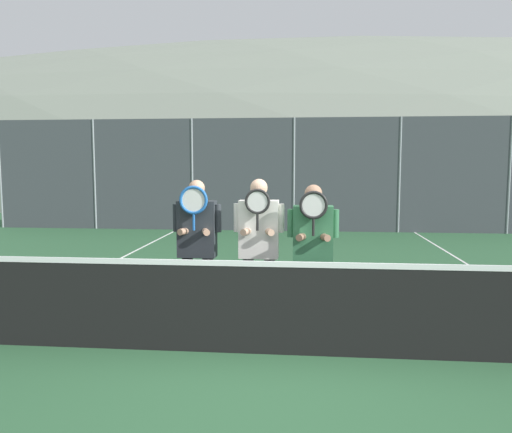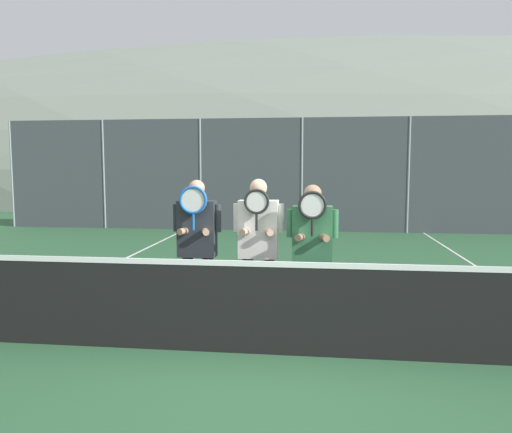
# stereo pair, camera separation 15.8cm
# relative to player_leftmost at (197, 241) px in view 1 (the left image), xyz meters

# --- Properties ---
(ground_plane) EXTENTS (120.00, 120.00, 0.00)m
(ground_plane) POSITION_rel_player_leftmost_xyz_m (0.96, -0.83, -1.04)
(ground_plane) COLOR #2D5B38
(hill_distant) EXTENTS (130.51, 72.51, 25.38)m
(hill_distant) POSITION_rel_player_leftmost_xyz_m (0.96, 49.05, -1.04)
(hill_distant) COLOR gray
(hill_distant) RESTS_ON ground_plane
(clubhouse_building) EXTENTS (19.22, 5.50, 3.38)m
(clubhouse_building) POSITION_rel_player_leftmost_xyz_m (1.33, 17.66, 0.67)
(clubhouse_building) COLOR beige
(clubhouse_building) RESTS_ON ground_plane
(fence_back) EXTENTS (18.22, 0.06, 3.31)m
(fence_back) POSITION_rel_player_leftmost_xyz_m (0.96, 8.90, 0.62)
(fence_back) COLOR gray
(fence_back) RESTS_ON ground_plane
(tennis_net) EXTENTS (9.42, 0.09, 1.07)m
(tennis_net) POSITION_rel_player_leftmost_xyz_m (0.96, -0.83, -0.54)
(tennis_net) COLOR gray
(tennis_net) RESTS_ON ground_plane
(court_line_left_sideline) EXTENTS (0.05, 16.00, 0.01)m
(court_line_left_sideline) POSITION_rel_player_leftmost_xyz_m (-2.54, 2.17, -1.03)
(court_line_left_sideline) COLOR white
(court_line_left_sideline) RESTS_ON ground_plane
(court_line_right_sideline) EXTENTS (0.05, 16.00, 0.01)m
(court_line_right_sideline) POSITION_rel_player_leftmost_xyz_m (4.46, 2.17, -1.03)
(court_line_right_sideline) COLOR white
(court_line_right_sideline) RESTS_ON ground_plane
(player_leftmost) EXTENTS (0.58, 0.34, 1.76)m
(player_leftmost) POSITION_rel_player_leftmost_xyz_m (0.00, 0.00, 0.00)
(player_leftmost) COLOR black
(player_leftmost) RESTS_ON ground_plane
(player_center_left) EXTENTS (0.59, 0.34, 1.77)m
(player_center_left) POSITION_rel_player_leftmost_xyz_m (0.74, -0.02, 0.01)
(player_center_left) COLOR #56565B
(player_center_left) RESTS_ON ground_plane
(player_center_right) EXTENTS (0.58, 0.34, 1.71)m
(player_center_right) POSITION_rel_player_leftmost_xyz_m (1.36, -0.12, -0.02)
(player_center_right) COLOR black
(player_center_right) RESTS_ON ground_plane
(car_far_left) EXTENTS (4.75, 2.01, 1.79)m
(car_far_left) POSITION_rel_player_leftmost_xyz_m (-4.72, 11.02, -0.12)
(car_far_left) COLOR #285638
(car_far_left) RESTS_ON ground_plane
(car_left_of_center) EXTENTS (4.47, 2.05, 1.77)m
(car_left_of_center) POSITION_rel_player_leftmost_xyz_m (0.54, 11.22, -0.13)
(car_left_of_center) COLOR maroon
(car_left_of_center) RESTS_ON ground_plane
(car_center) EXTENTS (4.32, 2.06, 1.79)m
(car_center) POSITION_rel_player_leftmost_xyz_m (5.58, 11.45, -0.13)
(car_center) COLOR maroon
(car_center) RESTS_ON ground_plane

